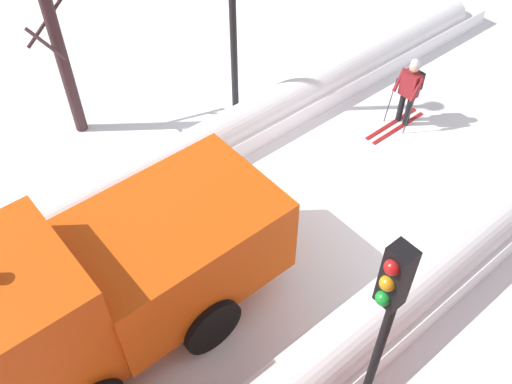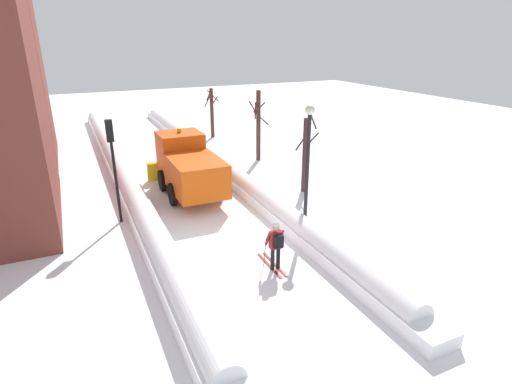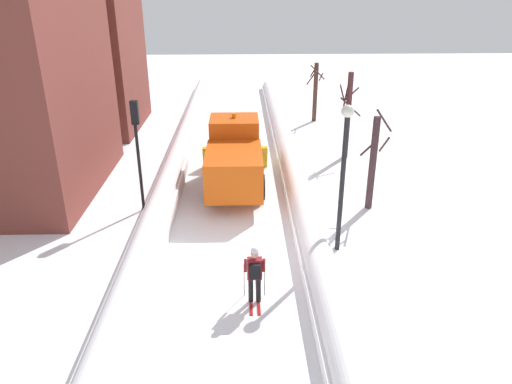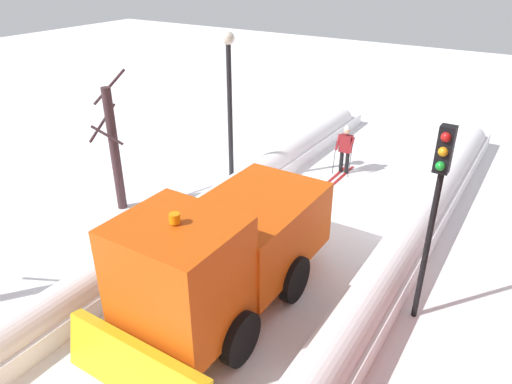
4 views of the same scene
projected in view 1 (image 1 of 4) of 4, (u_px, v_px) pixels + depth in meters
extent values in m
cube|color=#DB510F|center=(177.00, 245.00, 9.48)|extent=(2.30, 3.40, 1.60)
cube|color=#DB510F|center=(18.00, 326.00, 8.04)|extent=(2.20, 2.00, 2.30)
cylinder|color=black|center=(28.00, 306.00, 9.65)|extent=(0.25, 1.10, 1.10)
cylinder|color=black|center=(211.00, 325.00, 9.40)|extent=(0.25, 1.10, 1.10)
cylinder|color=black|center=(138.00, 242.00, 10.62)|extent=(0.25, 1.10, 1.10)
cylinder|color=black|center=(408.00, 111.00, 13.57)|extent=(0.14, 0.14, 0.82)
cylinder|color=black|center=(401.00, 107.00, 13.69)|extent=(0.14, 0.14, 0.82)
cube|color=maroon|center=(410.00, 84.00, 13.11)|extent=(0.42, 0.26, 0.62)
cube|color=black|center=(416.00, 80.00, 13.18)|extent=(0.32, 0.16, 0.44)
sphere|color=tan|center=(415.00, 67.00, 12.77)|extent=(0.24, 0.24, 0.24)
sphere|color=silver|center=(415.00, 63.00, 12.69)|extent=(0.22, 0.22, 0.22)
cylinder|color=maroon|center=(417.00, 90.00, 12.90)|extent=(0.09, 0.33, 0.56)
cylinder|color=maroon|center=(399.00, 80.00, 13.18)|extent=(0.09, 0.33, 0.56)
cube|color=maroon|center=(398.00, 128.00, 13.74)|extent=(0.09, 1.80, 0.03)
cube|color=maroon|center=(391.00, 124.00, 13.86)|extent=(0.09, 1.80, 0.03)
cylinder|color=#262628|center=(410.00, 112.00, 13.23)|extent=(0.02, 0.19, 1.19)
cylinder|color=#262628|center=(390.00, 100.00, 13.55)|extent=(0.02, 0.19, 1.19)
cylinder|color=black|center=(373.00, 367.00, 7.58)|extent=(0.12, 0.12, 3.55)
cube|color=black|center=(396.00, 277.00, 5.90)|extent=(0.28, 0.24, 0.90)
sphere|color=red|center=(392.00, 267.00, 5.64)|extent=(0.18, 0.18, 0.18)
sphere|color=gold|center=(388.00, 283.00, 5.85)|extent=(0.18, 0.18, 0.18)
sphere|color=green|center=(383.00, 298.00, 6.05)|extent=(0.18, 0.18, 0.18)
cylinder|color=black|center=(233.00, 28.00, 12.51)|extent=(0.16, 0.16, 4.69)
cylinder|color=#3D292C|center=(63.00, 61.00, 12.38)|extent=(0.28, 0.28, 3.82)
cylinder|color=#3D292C|center=(46.00, 21.00, 12.00)|extent=(0.10, 1.11, 0.94)
cylinder|color=#3D292C|center=(46.00, 44.00, 11.76)|extent=(0.83, 0.47, 0.61)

